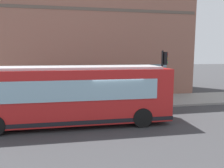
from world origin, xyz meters
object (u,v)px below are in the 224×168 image
object	(u,v)px
traffic_light_near_corner	(164,67)
fire_hydrant	(113,94)
pedestrian_near_building_entrance	(164,84)
city_bus_nearside	(74,95)
pedestrian_near_hydrant	(94,86)
pedestrian_walking_along_curb	(152,86)

from	to	relation	value
traffic_light_near_corner	fire_hydrant	bearing A→B (deg)	50.44
pedestrian_near_building_entrance	fire_hydrant	bearing A→B (deg)	93.43
city_bus_nearside	pedestrian_near_building_entrance	distance (m)	9.71
fire_hydrant	pedestrian_near_hydrant	world-z (taller)	pedestrian_near_hydrant
fire_hydrant	pedestrian_near_building_entrance	size ratio (longest dim) A/B	0.42
pedestrian_near_hydrant	pedestrian_near_building_entrance	world-z (taller)	pedestrian_near_hydrant
fire_hydrant	city_bus_nearside	bearing A→B (deg)	149.50
city_bus_nearside	traffic_light_near_corner	xyz separation A→B (m)	(2.98, -6.38, 1.24)
city_bus_nearside	pedestrian_near_building_entrance	size ratio (longest dim) A/B	5.75
pedestrian_near_hydrant	traffic_light_near_corner	bearing A→B (deg)	-119.98
fire_hydrant	pedestrian_walking_along_curb	distance (m)	3.17
pedestrian_near_building_entrance	pedestrian_near_hydrant	bearing A→B (deg)	91.62
fire_hydrant	pedestrian_walking_along_curb	bearing A→B (deg)	-103.08
pedestrian_near_hydrant	pedestrian_walking_along_curb	world-z (taller)	pedestrian_walking_along_curb
pedestrian_near_hydrant	pedestrian_walking_along_curb	bearing A→B (deg)	-100.01
city_bus_nearside	fire_hydrant	distance (m)	6.53
pedestrian_near_hydrant	city_bus_nearside	bearing A→B (deg)	162.76
traffic_light_near_corner	pedestrian_near_building_entrance	world-z (taller)	traffic_light_near_corner
fire_hydrant	pedestrian_near_hydrant	bearing A→B (deg)	86.26
pedestrian_walking_along_curb	pedestrian_near_building_entrance	world-z (taller)	pedestrian_walking_along_curb
fire_hydrant	pedestrian_walking_along_curb	size ratio (longest dim) A/B	0.41
traffic_light_near_corner	pedestrian_near_hydrant	world-z (taller)	traffic_light_near_corner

